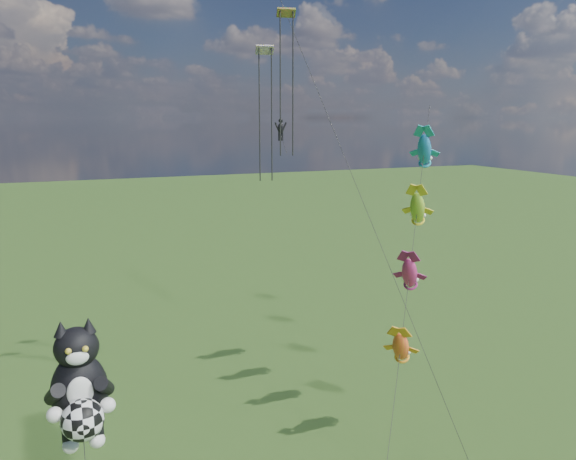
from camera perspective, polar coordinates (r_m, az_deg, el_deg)
name	(u,v)px	position (r m, az deg, el deg)	size (l,w,h in m)	color
cat_kite_rig	(80,389)	(24.59, -20.40, -14.89)	(2.55, 4.10, 10.21)	brown
fish_windsock_rig	(414,240)	(35.32, 12.64, -1.01)	(10.60, 12.10, 18.82)	brown
parafoil_rig	(284,106)	(36.95, -0.42, 12.46)	(6.11, 16.77, 28.00)	brown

